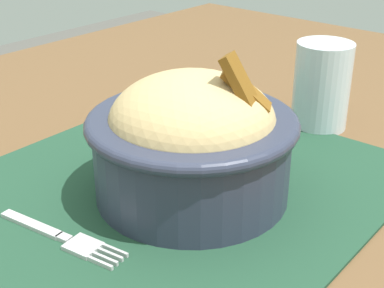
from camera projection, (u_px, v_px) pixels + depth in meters
name	position (u px, v px, depth m)	size (l,w,h in m)	color
table	(156.00, 246.00, 0.54)	(1.38, 0.99, 0.75)	brown
placemat	(157.00, 196.00, 0.51)	(0.44, 0.35, 0.00)	#1E422D
bowl	(192.00, 139.00, 0.49)	(0.20, 0.20, 0.14)	#2D3347
fork	(65.00, 238.00, 0.45)	(0.03, 0.13, 0.00)	silver
drinking_glass	(321.00, 91.00, 0.64)	(0.06, 0.06, 0.10)	silver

